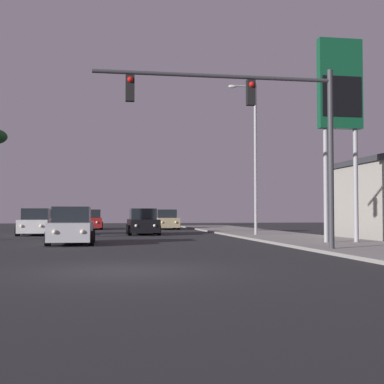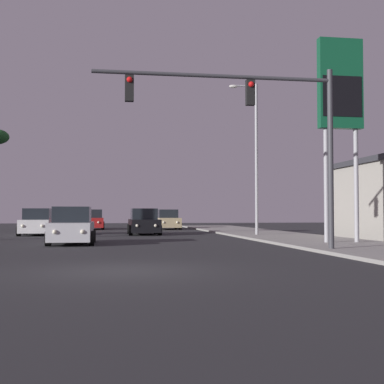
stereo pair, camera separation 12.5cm
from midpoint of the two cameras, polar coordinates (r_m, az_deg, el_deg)
ground_plane at (r=13.20m, az=-7.44°, el=-8.34°), size 120.00×120.00×0.00m
sidewalk_right at (r=25.17m, az=14.17°, el=-5.23°), size 5.00×60.00×0.12m
car_white at (r=35.07m, az=-16.09°, el=-3.20°), size 2.04×4.32×1.68m
car_tan at (r=45.65m, az=-2.55°, el=-3.04°), size 2.04×4.33×1.68m
car_red at (r=46.24m, az=-10.52°, el=-2.99°), size 2.04×4.34×1.68m
car_black at (r=34.64m, az=-5.05°, el=-3.29°), size 2.04×4.32×1.68m
car_grey at (r=46.40m, az=-14.33°, el=-2.96°), size 2.04×4.33×1.68m
car_silver at (r=24.66m, az=-12.53°, el=-3.68°), size 2.04×4.32×1.68m
traffic_light_mast at (r=19.33m, az=7.70°, el=7.88°), size 8.64×0.36×6.50m
street_lamp at (r=32.11m, az=6.77°, el=4.42°), size 1.74×0.24×9.00m
gas_station_sign at (r=24.88m, az=15.69°, el=9.94°), size 2.00×0.42×9.00m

